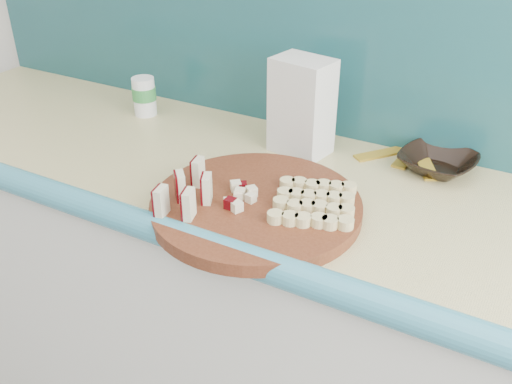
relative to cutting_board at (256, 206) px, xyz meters
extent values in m
cube|color=silver|center=(-0.08, 0.15, -0.48)|extent=(2.20, 0.60, 0.88)
cube|color=#CCBC77|center=(-0.08, 0.15, -0.03)|extent=(2.20, 0.60, 0.03)
cube|color=teal|center=(-0.08, -0.15, -0.03)|extent=(2.20, 0.06, 0.03)
cube|color=teal|center=(-0.08, 0.44, 0.24)|extent=(2.20, 0.02, 0.50)
cylinder|color=#441D0E|center=(0.00, 0.00, 0.00)|extent=(0.54, 0.54, 0.03)
cube|color=beige|center=(-0.13, -0.13, 0.04)|extent=(0.03, 0.04, 0.06)
cube|color=#440409|center=(-0.14, -0.14, 0.04)|extent=(0.02, 0.04, 0.06)
cube|color=beige|center=(-0.14, -0.07, 0.04)|extent=(0.03, 0.04, 0.06)
cube|color=#440409|center=(-0.14, -0.07, 0.04)|extent=(0.02, 0.04, 0.06)
cube|color=beige|center=(-0.14, 0.00, 0.04)|extent=(0.03, 0.04, 0.06)
cube|color=#440409|center=(-0.15, 0.00, 0.04)|extent=(0.02, 0.04, 0.06)
cube|color=beige|center=(-0.08, -0.12, 0.04)|extent=(0.03, 0.04, 0.06)
cube|color=#440409|center=(-0.09, -0.12, 0.04)|extent=(0.02, 0.04, 0.06)
cube|color=beige|center=(-0.08, -0.05, 0.04)|extent=(0.03, 0.04, 0.06)
cube|color=#440409|center=(-0.09, -0.05, 0.04)|extent=(0.02, 0.04, 0.06)
cube|color=#F5E5C4|center=(-0.02, -0.01, 0.02)|extent=(0.02, 0.02, 0.02)
cube|color=#F5E5C4|center=(-0.02, 0.01, 0.02)|extent=(0.02, 0.02, 0.02)
cube|color=#440409|center=(-0.03, 0.02, 0.02)|extent=(0.02, 0.02, 0.02)
cube|color=#F5E5C4|center=(-0.03, 0.00, 0.02)|extent=(0.02, 0.02, 0.02)
cube|color=#F5E5C4|center=(-0.04, -0.01, 0.02)|extent=(0.02, 0.02, 0.02)
cube|color=#F5E5C4|center=(-0.05, -0.03, 0.02)|extent=(0.02, 0.02, 0.02)
cube|color=#F5E5C4|center=(-0.03, -0.02, 0.02)|extent=(0.02, 0.02, 0.02)
cube|color=#F5E5C4|center=(-0.01, -0.03, 0.02)|extent=(0.02, 0.02, 0.02)
cube|color=#440409|center=(0.00, -0.02, 0.02)|extent=(0.02, 0.02, 0.02)
cylinder|color=#CDBC7D|center=(0.07, -0.04, 0.02)|extent=(0.03, 0.03, 0.02)
cylinder|color=#CDBC7D|center=(0.10, -0.04, 0.02)|extent=(0.03, 0.03, 0.02)
cylinder|color=#CDBC7D|center=(0.12, -0.03, 0.02)|extent=(0.03, 0.03, 0.02)
cylinder|color=#CDBC7D|center=(0.14, -0.02, 0.02)|extent=(0.03, 0.03, 0.02)
cylinder|color=#CDBC7D|center=(0.17, -0.01, 0.02)|extent=(0.03, 0.03, 0.02)
cylinder|color=#CDBC7D|center=(0.19, 0.00, 0.02)|extent=(0.03, 0.03, 0.02)
cylinder|color=#CDBC7D|center=(0.06, 0.00, 0.02)|extent=(0.03, 0.03, 0.02)
cylinder|color=#CDBC7D|center=(0.08, 0.00, 0.02)|extent=(0.03, 0.03, 0.02)
cylinder|color=#CDBC7D|center=(0.11, 0.01, 0.02)|extent=(0.03, 0.03, 0.02)
cylinder|color=#CDBC7D|center=(0.13, 0.02, 0.02)|extent=(0.03, 0.03, 0.02)
cylinder|color=#CDBC7D|center=(0.16, 0.03, 0.02)|extent=(0.03, 0.03, 0.02)
cylinder|color=#CDBC7D|center=(0.18, 0.04, 0.02)|extent=(0.03, 0.03, 0.02)
cylinder|color=#CDBC7D|center=(0.04, 0.04, 0.02)|extent=(0.03, 0.03, 0.02)
cylinder|color=#CDBC7D|center=(0.07, 0.05, 0.02)|extent=(0.03, 0.03, 0.02)
cylinder|color=#CDBC7D|center=(0.09, 0.05, 0.02)|extent=(0.03, 0.03, 0.02)
cylinder|color=#CDBC7D|center=(0.12, 0.06, 0.02)|extent=(0.03, 0.03, 0.02)
cylinder|color=#CDBC7D|center=(0.14, 0.07, 0.02)|extent=(0.03, 0.03, 0.02)
cylinder|color=#CDBC7D|center=(0.17, 0.08, 0.02)|extent=(0.03, 0.03, 0.02)
cylinder|color=#CDBC7D|center=(0.03, 0.08, 0.02)|extent=(0.03, 0.03, 0.02)
cylinder|color=#CDBC7D|center=(0.06, 0.09, 0.02)|extent=(0.03, 0.03, 0.02)
cylinder|color=#CDBC7D|center=(0.08, 0.09, 0.02)|extent=(0.03, 0.03, 0.02)
cylinder|color=#CDBC7D|center=(0.10, 0.10, 0.02)|extent=(0.03, 0.03, 0.02)
cylinder|color=#CDBC7D|center=(0.13, 0.11, 0.02)|extent=(0.03, 0.03, 0.02)
cylinder|color=#CDBC7D|center=(0.15, 0.12, 0.02)|extent=(0.03, 0.03, 0.02)
imported|color=black|center=(0.28, 0.36, 0.01)|extent=(0.20, 0.20, 0.04)
cube|color=silver|center=(-0.04, 0.30, 0.10)|extent=(0.15, 0.12, 0.23)
cylinder|color=white|center=(-0.52, 0.30, 0.04)|extent=(0.06, 0.06, 0.11)
cylinder|color=#31893F|center=(-0.52, 0.30, 0.05)|extent=(0.07, 0.07, 0.04)
cube|color=gold|center=(0.15, 0.38, -0.01)|extent=(0.12, 0.14, 0.01)
cube|color=gold|center=(0.20, 0.40, -0.01)|extent=(0.04, 0.15, 0.01)
cube|color=gold|center=(0.25, 0.37, -0.01)|extent=(0.10, 0.15, 0.01)
camera|label=1|loc=(0.48, -0.86, 0.61)|focal=40.00mm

